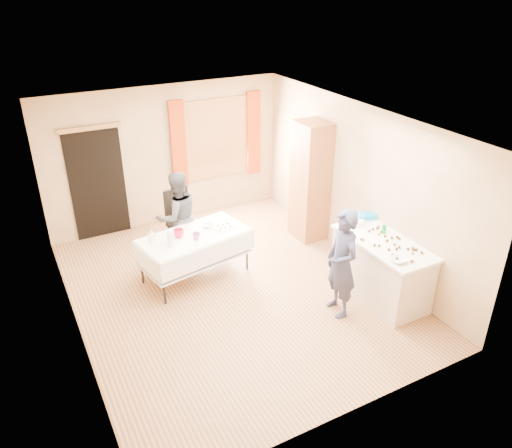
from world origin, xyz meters
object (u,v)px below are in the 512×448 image
party_table (195,252)px  girl (342,264)px  cabinet (310,181)px  chair (184,233)px  counter (381,268)px  woman (178,217)px

party_table → girl: size_ratio=1.13×
cabinet → chair: cabinet is taller
chair → girl: girl is taller
counter → party_table: 2.84m
party_table → woman: woman is taller
cabinet → counter: 2.16m
party_table → woman: (-0.02, 0.66, 0.33)m
girl → woman: size_ratio=1.03×
cabinet → party_table: cabinet is taller
chair → girl: 3.03m
cabinet → girl: size_ratio=1.34×
cabinet → chair: 2.38m
counter → cabinet: bearing=87.2°
chair → girl: bearing=-74.2°
party_table → chair: size_ratio=1.64×
party_table → chair: chair is taller
chair → counter: bearing=-61.6°
party_table → girl: 2.34m
party_table → chair: (0.14, 0.88, -0.12)m
chair → girl: (1.30, -2.69, 0.47)m
cabinet → woman: (-2.35, 0.33, -0.29)m
counter → girl: girl is taller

